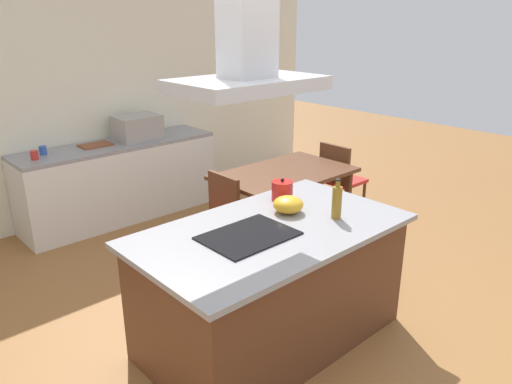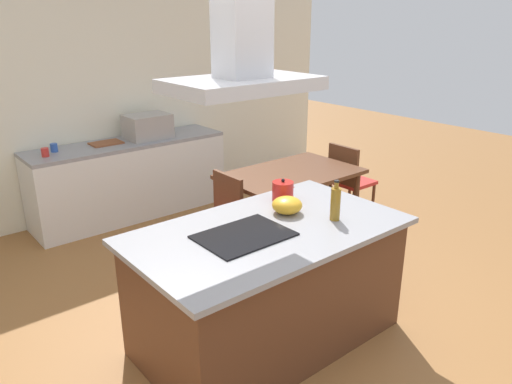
% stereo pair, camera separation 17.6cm
% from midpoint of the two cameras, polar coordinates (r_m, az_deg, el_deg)
% --- Properties ---
extents(ground, '(16.00, 16.00, 0.00)m').
position_cam_midpoint_polar(ground, '(4.89, -11.82, -8.40)').
color(ground, '#936033').
extents(wall_back, '(7.20, 0.10, 2.70)m').
position_cam_midpoint_polar(wall_back, '(5.99, -21.55, 9.57)').
color(wall_back, silver).
rests_on(wall_back, ground).
extents(kitchen_island, '(1.92, 1.11, 0.90)m').
position_cam_midpoint_polar(kitchen_island, '(3.60, 0.32, -10.66)').
color(kitchen_island, '#59331E').
rests_on(kitchen_island, ground).
extents(cooktop, '(0.60, 0.44, 0.01)m').
position_cam_midpoint_polar(cooktop, '(3.26, -2.45, -5.08)').
color(cooktop, black).
rests_on(cooktop, kitchen_island).
extents(tea_kettle, '(0.22, 0.17, 0.18)m').
position_cam_midpoint_polar(tea_kettle, '(3.86, 1.76, 0.15)').
color(tea_kettle, '#B21E19').
rests_on(tea_kettle, kitchen_island).
extents(olive_oil_bottle, '(0.07, 0.07, 0.30)m').
position_cam_midpoint_polar(olive_oil_bottle, '(3.53, 7.93, -1.14)').
color(olive_oil_bottle, olive).
rests_on(olive_oil_bottle, kitchen_island).
extents(mixing_bowl, '(0.22, 0.22, 0.12)m').
position_cam_midpoint_polar(mixing_bowl, '(3.63, 2.35, -1.47)').
color(mixing_bowl, gold).
rests_on(mixing_bowl, kitchen_island).
extents(back_counter, '(2.29, 0.62, 0.90)m').
position_cam_midpoint_polar(back_counter, '(5.99, -16.24, 1.26)').
color(back_counter, silver).
rests_on(back_counter, ground).
extents(countertop_microwave, '(0.50, 0.38, 0.28)m').
position_cam_midpoint_polar(countertop_microwave, '(5.96, -14.41, 7.23)').
color(countertop_microwave, '#9E9993').
rests_on(countertop_microwave, back_counter).
extents(coffee_mug_red, '(0.08, 0.08, 0.09)m').
position_cam_midpoint_polar(coffee_mug_red, '(5.48, -25.12, 3.87)').
color(coffee_mug_red, red).
rests_on(coffee_mug_red, back_counter).
extents(coffee_mug_blue, '(0.08, 0.08, 0.09)m').
position_cam_midpoint_polar(coffee_mug_blue, '(5.64, -24.27, 4.41)').
color(coffee_mug_blue, '#2D56B2').
rests_on(coffee_mug_blue, back_counter).
extents(cutting_board, '(0.34, 0.24, 0.02)m').
position_cam_midpoint_polar(cutting_board, '(5.82, -18.90, 5.16)').
color(cutting_board, brown).
rests_on(cutting_board, back_counter).
extents(dining_table, '(1.40, 0.90, 0.75)m').
position_cam_midpoint_polar(dining_table, '(5.12, 2.34, 1.47)').
color(dining_table, '#59331E').
rests_on(dining_table, ground).
extents(chair_at_left_end, '(0.42, 0.42, 0.89)m').
position_cam_midpoint_polar(chair_at_left_end, '(4.62, -5.82, -2.82)').
color(chair_at_left_end, red).
rests_on(chair_at_left_end, ground).
extents(chair_at_right_end, '(0.42, 0.42, 0.89)m').
position_cam_midpoint_polar(chair_at_right_end, '(5.82, 8.77, 1.89)').
color(chair_at_right_end, red).
rests_on(chair_at_right_end, ground).
extents(range_hood, '(0.90, 0.55, 0.78)m').
position_cam_midpoint_polar(range_hood, '(2.96, -2.80, 16.37)').
color(range_hood, '#ADADB2').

